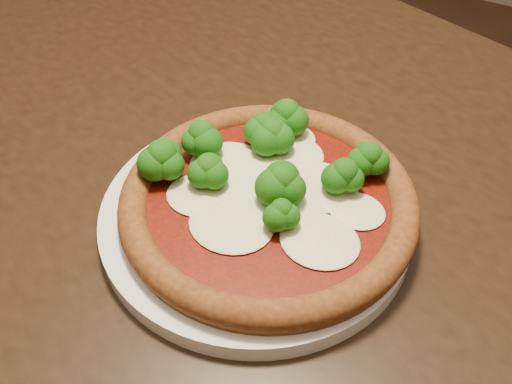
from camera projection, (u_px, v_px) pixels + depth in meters
The scene contains 4 objects.
floor at pixel (256, 374), 1.24m from camera, with size 4.00×4.00×0.00m, color black.
dining_table at pixel (241, 215), 0.68m from camera, with size 1.39×1.15×0.75m.
plate at pixel (256, 215), 0.53m from camera, with size 0.29×0.29×0.02m, color white.
pizza at pixel (267, 191), 0.52m from camera, with size 0.27×0.27×0.06m.
Camera 1 is at (0.29, -0.52, 1.15)m, focal length 40.00 mm.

